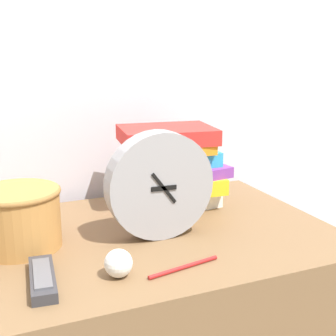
{
  "coord_description": "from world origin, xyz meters",
  "views": [
    {
      "loc": [
        -0.26,
        -0.64,
        1.12
      ],
      "look_at": [
        0.16,
        0.35,
        0.84
      ],
      "focal_mm": 50.0,
      "sensor_mm": 36.0,
      "label": 1
    }
  ],
  "objects": [
    {
      "name": "basket",
      "position": [
        -0.19,
        0.32,
        0.78
      ],
      "size": [
        0.18,
        0.18,
        0.13
      ],
      "color": "#B27A3D",
      "rests_on": "desk"
    },
    {
      "name": "book_stack",
      "position": [
        0.22,
        0.44,
        0.82
      ],
      "size": [
        0.28,
        0.23,
        0.21
      ],
      "color": "white",
      "rests_on": "desk"
    },
    {
      "name": "wall_back",
      "position": [
        0.0,
        0.65,
        1.2
      ],
      "size": [
        6.0,
        0.04,
        2.4
      ],
      "color": "silver",
      "rests_on": "ground_plane"
    },
    {
      "name": "desk_clock",
      "position": [
        0.1,
        0.26,
        0.83
      ],
      "size": [
        0.24,
        0.05,
        0.24
      ],
      "color": "#99999E",
      "rests_on": "desk"
    },
    {
      "name": "pen",
      "position": [
        0.09,
        0.09,
        0.71
      ],
      "size": [
        0.16,
        0.04,
        0.01
      ],
      "color": "#B21E1E",
      "rests_on": "desk"
    },
    {
      "name": "tv_remote",
      "position": [
        -0.17,
        0.14,
        0.72
      ],
      "size": [
        0.06,
        0.16,
        0.02
      ],
      "color": "#333338",
      "rests_on": "desk"
    },
    {
      "name": "crumpled_paper_ball",
      "position": [
        -0.04,
        0.11,
        0.74
      ],
      "size": [
        0.05,
        0.05,
        0.05
      ],
      "color": "white",
      "rests_on": "desk"
    }
  ]
}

